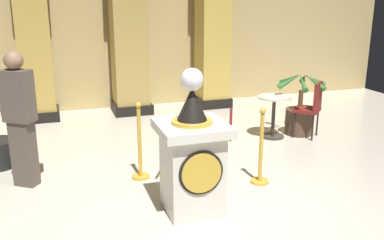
{
  "coord_description": "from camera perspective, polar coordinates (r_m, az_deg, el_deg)",
  "views": [
    {
      "loc": [
        -1.49,
        -3.84,
        2.3
      ],
      "look_at": [
        -0.14,
        0.3,
        1.06
      ],
      "focal_mm": 39.84,
      "sensor_mm": 36.0,
      "label": 1
    }
  ],
  "objects": [
    {
      "name": "bystander_guest",
      "position": [
        5.64,
        -22.05,
        0.51
      ],
      "size": [
        0.42,
        0.39,
        1.71
      ],
      "color": "brown",
      "rests_on": "ground_plane"
    },
    {
      "name": "stanchion_near",
      "position": [
        5.53,
        9.18,
        -4.96
      ],
      "size": [
        0.24,
        0.24,
        1.0
      ],
      "color": "gold",
      "rests_on": "ground_plane"
    },
    {
      "name": "column_centre_rear",
      "position": [
        8.8,
        -8.5,
        12.06
      ],
      "size": [
        0.82,
        0.82,
        3.49
      ],
      "color": "black",
      "rests_on": "ground_plane"
    },
    {
      "name": "velvet_rope",
      "position": [
        5.4,
        1.03,
        -0.35
      ],
      "size": [
        1.07,
        1.06,
        0.22
      ],
      "color": "#591419"
    },
    {
      "name": "back_wall",
      "position": [
        9.38,
        -9.15,
        12.78
      ],
      "size": [
        12.72,
        0.16,
        3.63
      ],
      "primitive_type": "cube",
      "color": "tan",
      "rests_on": "ground_plane"
    },
    {
      "name": "column_right",
      "position": [
        9.28,
        2.8,
        12.4
      ],
      "size": [
        0.74,
        0.74,
        3.49
      ],
      "color": "black",
      "rests_on": "ground_plane"
    },
    {
      "name": "ground_plane",
      "position": [
        4.72,
        2.78,
        -13.28
      ],
      "size": [
        12.72,
        12.72,
        0.0
      ],
      "primitive_type": "plane",
      "color": "beige"
    },
    {
      "name": "cafe_chair_red",
      "position": [
        7.47,
        15.71,
        1.96
      ],
      "size": [
        0.57,
        0.57,
        0.96
      ],
      "color": "black",
      "rests_on": "ground_plane"
    },
    {
      "name": "pedestal_clock",
      "position": [
        4.66,
        0.02,
        -5.02
      ],
      "size": [
        0.74,
        0.74,
        1.62
      ],
      "color": "silver",
      "rests_on": "ground_plane"
    },
    {
      "name": "potted_palm_right",
      "position": [
        7.66,
        14.22,
        0.9
      ],
      "size": [
        0.89,
        0.81,
        1.12
      ],
      "color": "#4C3828",
      "rests_on": "ground_plane"
    },
    {
      "name": "stanchion_far",
      "position": [
        5.64,
        -6.99,
        -4.27
      ],
      "size": [
        0.24,
        0.24,
        1.04
      ],
      "color": "gold",
      "rests_on": "ground_plane"
    },
    {
      "name": "column_left",
      "position": [
        8.68,
        -20.53,
        11.19
      ],
      "size": [
        0.72,
        0.72,
        3.49
      ],
      "color": "black",
      "rests_on": "ground_plane"
    },
    {
      "name": "cafe_table",
      "position": [
        7.36,
        10.86,
        1.16
      ],
      "size": [
        0.57,
        0.57,
        0.72
      ],
      "color": "#332D28",
      "rests_on": "ground_plane"
    }
  ]
}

